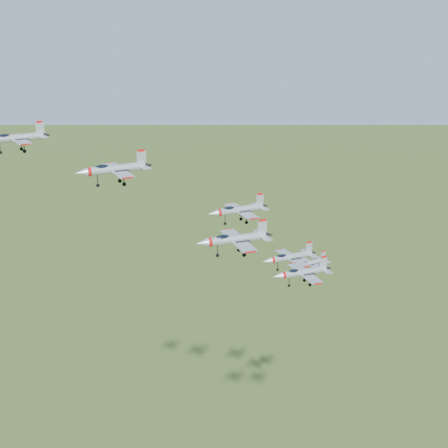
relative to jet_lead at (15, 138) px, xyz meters
name	(u,v)px	position (x,y,z in m)	size (l,w,h in m)	color
jet_lead	(15,138)	(0.00, 0.00, 0.00)	(11.24, 9.28, 3.01)	#AAB0B7
jet_left_high	(114,169)	(14.26, -5.39, -5.52)	(13.24, 10.89, 3.55)	#AAB0B7
jet_right_high	(234,239)	(23.42, -30.12, -11.32)	(11.65, 9.73, 3.12)	#AAB0B7
jet_left_low	(238,210)	(37.42, -6.06, -15.81)	(12.49, 10.29, 3.34)	#AAB0B7
jet_right_low	(302,272)	(40.30, -23.14, -22.48)	(11.08, 9.22, 2.96)	#AAB0B7
jet_trail	(290,257)	(49.23, -6.09, -27.46)	(12.36, 10.20, 3.31)	#AAB0B7
jet_extra	(309,263)	(60.18, 2.24, -33.99)	(10.73, 8.84, 2.87)	#AAB0B7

